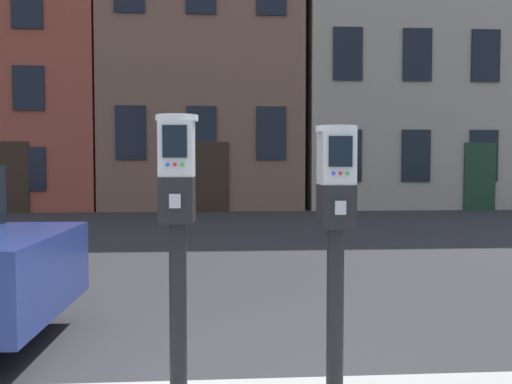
% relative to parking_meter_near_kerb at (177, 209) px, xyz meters
% --- Properties ---
extents(parking_meter_near_kerb, '(0.22, 0.26, 1.54)m').
position_rel_parking_meter_near_kerb_xyz_m(parking_meter_near_kerb, '(0.00, 0.00, 0.00)').
color(parking_meter_near_kerb, black).
rests_on(parking_meter_near_kerb, sidewalk_slab).
extents(parking_meter_twin_adjacent, '(0.22, 0.26, 1.49)m').
position_rel_parking_meter_near_kerb_xyz_m(parking_meter_twin_adjacent, '(0.82, -0.00, -0.04)').
color(parking_meter_twin_adjacent, black).
rests_on(parking_meter_twin_adjacent, sidewalk_slab).
extents(townhouse_cream_stone, '(7.27, 6.51, 9.43)m').
position_rel_parking_meter_near_kerb_xyz_m(townhouse_cream_stone, '(-7.04, 17.37, 3.52)').
color(townhouse_cream_stone, brown).
rests_on(townhouse_cream_stone, ground_plane).
extents(townhouse_brownstone, '(6.28, 6.50, 12.92)m').
position_rel_parking_meter_near_kerb_xyz_m(townhouse_brownstone, '(-0.20, 17.37, 5.26)').
color(townhouse_brownstone, brown).
rests_on(townhouse_brownstone, ground_plane).
extents(townhouse_green_painted, '(8.62, 5.33, 12.31)m').
position_rel_parking_meter_near_kerb_xyz_m(townhouse_green_painted, '(7.46, 16.78, 4.96)').
color(townhouse_green_painted, '#9E9384').
rests_on(townhouse_green_painted, ground_plane).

